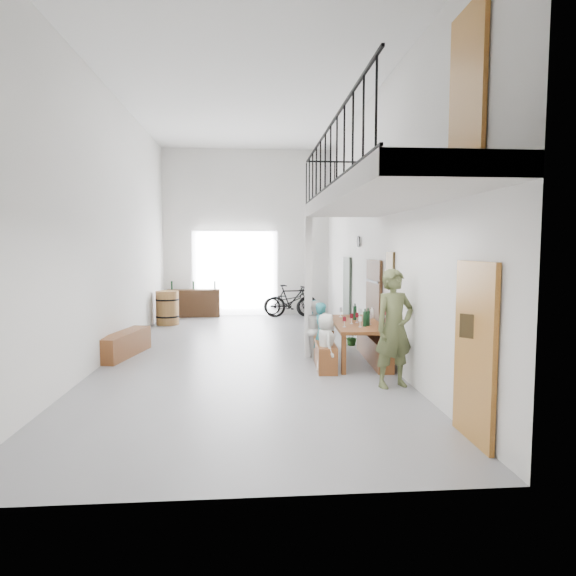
{
  "coord_description": "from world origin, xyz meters",
  "views": [
    {
      "loc": [
        0.13,
        -10.18,
        2.25
      ],
      "look_at": [
        0.88,
        -0.5,
        1.44
      ],
      "focal_mm": 30.0,
      "sensor_mm": 36.0,
      "label": 1
    }
  ],
  "objects": [
    {
      "name": "side_bench",
      "position": [
        -2.5,
        -0.07,
        0.25
      ],
      "size": [
        0.73,
        1.82,
        0.5
      ],
      "primitive_type": "cube",
      "rotation": [
        0.0,
        0.0,
        -0.2
      ],
      "color": "brown",
      "rests_on": "ground"
    },
    {
      "name": "guest_right_c",
      "position": [
        2.75,
        -0.34,
        0.5
      ],
      "size": [
        0.36,
        0.52,
        1.01
      ],
      "primitive_type": "imported",
      "rotation": [
        0.0,
        0.0,
        -1.66
      ],
      "color": "silver",
      "rests_on": "ground"
    },
    {
      "name": "bench_inner",
      "position": [
        1.54,
        -0.92,
        0.25
      ],
      "size": [
        0.47,
        2.15,
        0.49
      ],
      "primitive_type": "cube",
      "rotation": [
        0.0,
        0.0,
        -0.06
      ],
      "color": "brown",
      "rests_on": "ground"
    },
    {
      "name": "tableware",
      "position": [
        2.2,
        -1.07,
        0.92
      ],
      "size": [
        0.61,
        1.39,
        0.35
      ],
      "color": "black",
      "rests_on": "tasting_table"
    },
    {
      "name": "guest_left_a",
      "position": [
        1.46,
        -1.75,
        0.54
      ],
      "size": [
        0.38,
        0.55,
        1.08
      ],
      "primitive_type": "imported",
      "rotation": [
        0.0,
        0.0,
        1.65
      ],
      "color": "silver",
      "rests_on": "ground"
    },
    {
      "name": "room_walls",
      "position": [
        0.0,
        0.0,
        3.55
      ],
      "size": [
        12.0,
        12.0,
        12.0
      ],
      "color": "silver",
      "rests_on": "ground"
    },
    {
      "name": "gateway_portal",
      "position": [
        -0.4,
        5.94,
        1.4
      ],
      "size": [
        2.8,
        0.08,
        2.8
      ],
      "primitive_type": "cube",
      "color": "white",
      "rests_on": "ground"
    },
    {
      "name": "guest_left_b",
      "position": [
        1.48,
        -1.1,
        0.6
      ],
      "size": [
        0.37,
        0.49,
        1.21
      ],
      "primitive_type": "imported",
      "rotation": [
        0.0,
        0.0,
        1.76
      ],
      "color": "teal",
      "rests_on": "ground"
    },
    {
      "name": "guest_left_d",
      "position": [
        1.5,
        -0.15,
        0.57
      ],
      "size": [
        0.63,
        0.84,
        1.15
      ],
      "primitive_type": "imported",
      "rotation": [
        0.0,
        0.0,
        1.89
      ],
      "color": "teal",
      "rests_on": "ground"
    },
    {
      "name": "tasting_table",
      "position": [
        2.2,
        -0.95,
        0.71
      ],
      "size": [
        1.02,
        2.25,
        0.79
      ],
      "rotation": [
        0.0,
        0.0,
        -0.06
      ],
      "color": "brown",
      "rests_on": "ground"
    },
    {
      "name": "guest_right_a",
      "position": [
        2.72,
        -1.45,
        0.65
      ],
      "size": [
        0.39,
        0.79,
        1.31
      ],
      "primitive_type": "imported",
      "rotation": [
        0.0,
        0.0,
        -1.67
      ],
      "color": "#B61F33",
      "rests_on": "ground"
    },
    {
      "name": "bicycle_far",
      "position": [
        1.44,
        5.29,
        0.53
      ],
      "size": [
        1.81,
        0.69,
        1.06
      ],
      "primitive_type": "imported",
      "rotation": [
        0.0,
        0.0,
        1.68
      ],
      "color": "black",
      "rests_on": "ground"
    },
    {
      "name": "guest_left_c",
      "position": [
        1.47,
        -0.54,
        0.59
      ],
      "size": [
        0.51,
        0.62,
        1.19
      ],
      "primitive_type": "imported",
      "rotation": [
        0.0,
        0.0,
        1.68
      ],
      "color": "silver",
      "rests_on": "ground"
    },
    {
      "name": "balcony",
      "position": [
        1.98,
        -3.13,
        2.96
      ],
      "size": [
        1.52,
        5.62,
        4.0
      ],
      "color": "silver",
      "rests_on": "ground"
    },
    {
      "name": "right_wall_decor",
      "position": [
        2.7,
        -1.87,
        1.74
      ],
      "size": [
        0.07,
        8.28,
        5.07
      ],
      "color": "#A76C2B",
      "rests_on": "ground"
    },
    {
      "name": "oak_barrel",
      "position": [
        -2.32,
        4.05,
        0.49
      ],
      "size": [
        0.67,
        0.67,
        0.99
      ],
      "color": "olive",
      "rests_on": "ground"
    },
    {
      "name": "bicycle_near",
      "position": [
        1.36,
        5.6,
        0.45
      ],
      "size": [
        1.83,
        1.18,
        0.91
      ],
      "primitive_type": "imported",
      "rotation": [
        0.0,
        0.0,
        1.21
      ],
      "color": "black",
      "rests_on": "ground"
    },
    {
      "name": "host_standing",
      "position": [
        2.43,
        -2.67,
        0.96
      ],
      "size": [
        0.8,
        0.65,
        1.91
      ],
      "primitive_type": "imported",
      "rotation": [
        0.0,
        0.0,
        0.31
      ],
      "color": "#4D542F",
      "rests_on": "ground"
    },
    {
      "name": "floor",
      "position": [
        0.0,
        0.0,
        0.0
      ],
      "size": [
        12.0,
        12.0,
        0.0
      ],
      "primitive_type": "plane",
      "color": "slate",
      "rests_on": "ground"
    },
    {
      "name": "potted_plant",
      "position": [
        2.45,
        0.64,
        0.2
      ],
      "size": [
        0.45,
        0.42,
        0.4
      ],
      "primitive_type": "imported",
      "rotation": [
        0.0,
        0.0,
        0.34
      ],
      "color": "#174B1B",
      "rests_on": "ground"
    },
    {
      "name": "guest_right_b",
      "position": [
        2.82,
        -0.78,
        0.56
      ],
      "size": [
        0.63,
        1.09,
        1.12
      ],
      "primitive_type": "imported",
      "rotation": [
        0.0,
        0.0,
        -1.88
      ],
      "color": "black",
      "rests_on": "ground"
    },
    {
      "name": "counter_bottles",
      "position": [
        -1.75,
        5.66,
        1.03
      ],
      "size": [
        1.45,
        0.1,
        0.28
      ],
      "color": "black",
      "rests_on": "serving_counter"
    },
    {
      "name": "bench_wall",
      "position": [
        2.57,
        -0.86,
        0.26
      ],
      "size": [
        0.39,
        2.24,
        0.51
      ],
      "primitive_type": "cube",
      "rotation": [
        0.0,
        0.0,
        -0.04
      ],
      "color": "brown",
      "rests_on": "ground"
    },
    {
      "name": "serving_counter",
      "position": [
        -1.75,
        5.65,
        0.45
      ],
      "size": [
        1.7,
        0.52,
        0.89
      ],
      "primitive_type": "cube",
      "rotation": [
        0.0,
        0.0,
        0.03
      ],
      "color": "#3E2917",
      "rests_on": "ground"
    }
  ]
}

